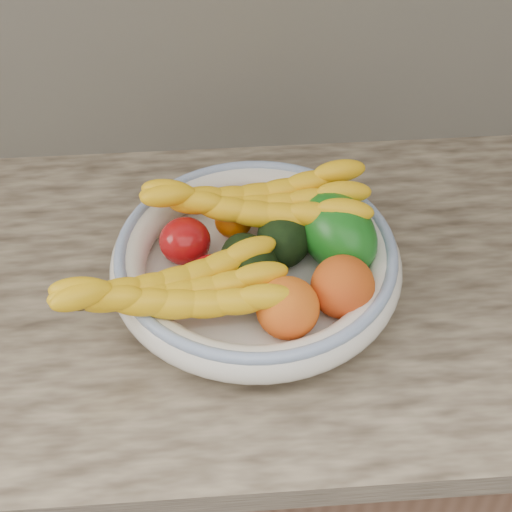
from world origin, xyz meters
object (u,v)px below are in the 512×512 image
(banana_bunch_front, at_px, (173,296))
(banana_bunch_back, at_px, (255,207))
(green_mango, at_px, (337,232))
(fruit_bowl, at_px, (256,262))

(banana_bunch_front, bearing_deg, banana_bunch_back, 42.83)
(green_mango, xyz_separation_m, banana_bunch_front, (-0.22, -0.11, 0.01))
(fruit_bowl, distance_m, banana_bunch_front, 0.14)
(fruit_bowl, relative_size, banana_bunch_front, 1.27)
(green_mango, distance_m, banana_bunch_front, 0.24)
(green_mango, bearing_deg, banana_bunch_back, 132.24)
(fruit_bowl, bearing_deg, green_mango, 11.24)
(green_mango, relative_size, banana_bunch_back, 0.43)
(fruit_bowl, bearing_deg, banana_bunch_back, 86.34)
(green_mango, distance_m, banana_bunch_back, 0.12)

